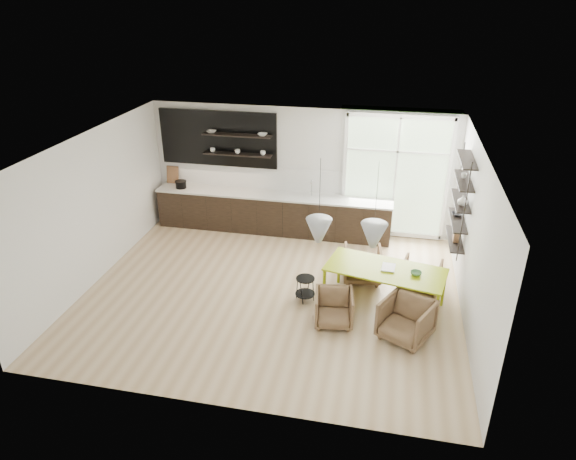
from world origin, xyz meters
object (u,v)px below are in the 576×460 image
at_px(armchair_back_right, 421,277).
at_px(armchair_front_right, 406,320).
at_px(wire_stool, 305,286).
at_px(dining_table, 385,271).
at_px(armchair_front_left, 334,308).
at_px(armchair_back_left, 362,264).

relative_size(armchair_back_right, armchair_front_right, 0.92).
height_order(armchair_back_right, wire_stool, armchair_back_right).
distance_m(dining_table, armchair_back_right, 0.97).
distance_m(dining_table, armchair_front_right, 1.05).
bearing_deg(armchair_front_left, armchair_front_right, -15.84).
relative_size(armchair_back_left, armchair_back_right, 1.03).
bearing_deg(dining_table, armchair_front_right, -54.15).
bearing_deg(armchair_front_right, armchair_back_left, 142.94).
xyz_separation_m(armchair_back_left, armchair_front_left, (-0.37, -1.59, -0.04)).
distance_m(armchair_back_right, wire_stool, 2.21).
relative_size(dining_table, wire_stool, 4.78).
height_order(dining_table, armchair_back_right, dining_table).
xyz_separation_m(armchair_front_left, armchair_front_right, (1.21, -0.17, 0.05)).
relative_size(dining_table, armchair_back_right, 3.12).
bearing_deg(armchair_front_right, armchair_back_right, 106.71).
height_order(dining_table, armchair_front_left, dining_table).
relative_size(armchair_front_left, wire_stool, 1.41).
bearing_deg(armchair_front_right, dining_table, 140.90).
xyz_separation_m(armchair_back_right, armchair_front_left, (-1.49, -1.31, -0.03)).
xyz_separation_m(dining_table, armchair_front_right, (0.40, -0.90, -0.36)).
distance_m(dining_table, armchair_front_left, 1.17).
xyz_separation_m(armchair_front_left, wire_stool, (-0.61, 0.61, 0.00)).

